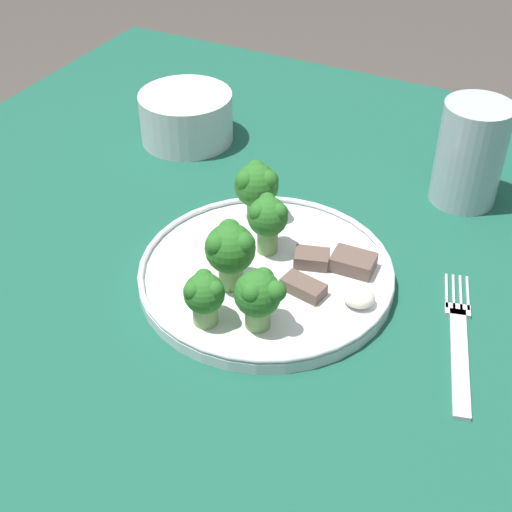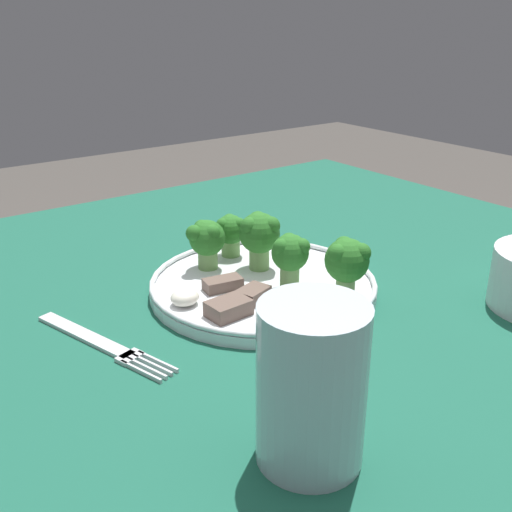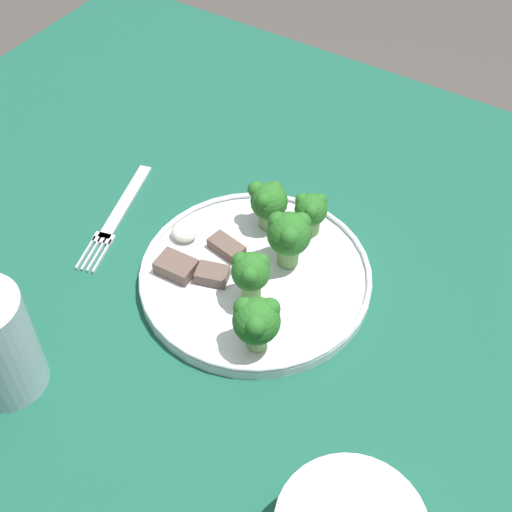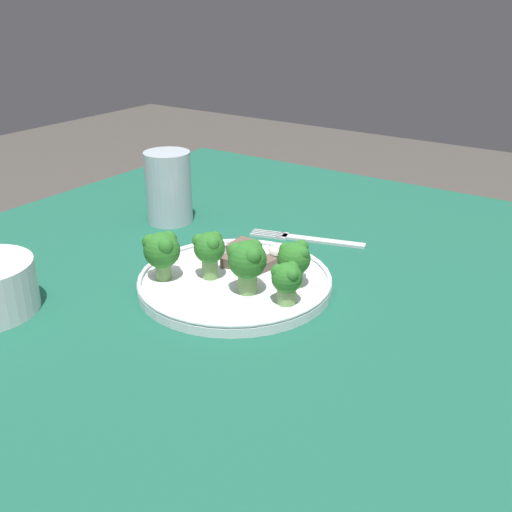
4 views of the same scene
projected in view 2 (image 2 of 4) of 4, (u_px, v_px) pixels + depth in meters
The scene contains 13 objects.
table at pixel (259, 391), 0.68m from camera, with size 1.08×0.96×0.74m.
dinner_plate at pixel (263, 285), 0.68m from camera, with size 0.25×0.25×0.02m.
fork at pixel (101, 343), 0.57m from camera, with size 0.07×0.18×0.00m.
drinking_glass at pixel (311, 394), 0.41m from camera, with size 0.08×0.08×0.12m.
broccoli_floret_near_rim_left at pixel (230, 231), 0.74m from camera, with size 0.04×0.04×0.05m.
broccoli_floret_center_left at pixel (204, 240), 0.70m from camera, with size 0.04×0.04×0.06m.
broccoli_floret_back_left at pixel (291, 255), 0.64m from camera, with size 0.04×0.04×0.06m.
broccoli_floret_front_left at pixel (347, 260), 0.63m from camera, with size 0.05×0.05×0.06m.
broccoli_floret_center_back at pixel (259, 234), 0.69m from camera, with size 0.05×0.05×0.07m.
meat_slice_front_slice at pixel (251, 293), 0.63m from camera, with size 0.04×0.03×0.01m.
meat_slice_middle_slice at pixel (229, 308), 0.60m from camera, with size 0.04×0.03×0.02m.
meat_slice_rear_slice at pixel (223, 284), 0.66m from camera, with size 0.04×0.03×0.01m.
sauce_dollop at pixel (185, 297), 0.62m from camera, with size 0.03×0.03×0.02m.
Camera 2 is at (0.34, 0.46, 1.03)m, focal length 42.00 mm.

